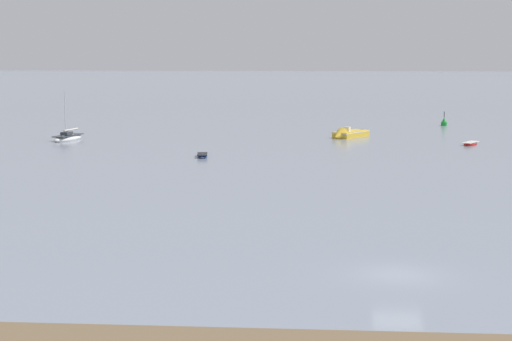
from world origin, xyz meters
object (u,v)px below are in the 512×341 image
object	(u,v)px
rowboat_moored_0	(202,156)
channel_buoy	(444,123)
motorboat_moored_3	(347,135)
rowboat_moored_4	(471,144)
sailboat_moored_0	(68,138)

from	to	relation	value
rowboat_moored_0	channel_buoy	size ratio (longest dim) A/B	1.42
motorboat_moored_3	rowboat_moored_4	xyz separation A→B (m)	(14.59, -7.49, -0.16)
motorboat_moored_3	rowboat_moored_0	distance (m)	26.69
rowboat_moored_4	sailboat_moored_0	distance (m)	49.93
motorboat_moored_3	channel_buoy	distance (m)	23.87
motorboat_moored_3	rowboat_moored_0	bearing A→B (deg)	-2.02
motorboat_moored_3	sailboat_moored_0	bearing A→B (deg)	-45.83
rowboat_moored_0	channel_buoy	distance (m)	50.56
motorboat_moored_3	channel_buoy	world-z (taller)	channel_buoy
motorboat_moored_3	sailboat_moored_0	distance (m)	35.78
rowboat_moored_0	sailboat_moored_0	xyz separation A→B (m)	(-19.29, 15.57, 0.15)
sailboat_moored_0	channel_buoy	world-z (taller)	sailboat_moored_0
rowboat_moored_4	channel_buoy	size ratio (longest dim) A/B	1.47
rowboat_moored_0	rowboat_moored_4	distance (m)	33.61
rowboat_moored_0	sailboat_moored_0	distance (m)	24.79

